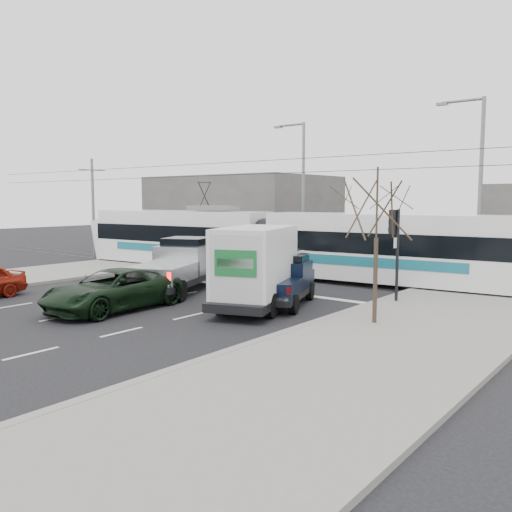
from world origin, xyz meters
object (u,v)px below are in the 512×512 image
Objects in this scene: street_lamp_far at (301,184)px; silver_pickup at (180,265)px; green_car at (112,290)px; bare_tree at (377,210)px; street_lamp_near at (477,179)px; traffic_signal at (395,235)px; box_truck at (260,268)px; tram at (269,242)px; navy_pickup at (285,280)px.

street_lamp_far reaches higher than silver_pickup.
street_lamp_far is 17.84m from green_car.
street_lamp_near is at bearing 91.42° from bare_tree.
traffic_signal is 14.47m from street_lamp_far.
silver_pickup is at bearing -133.06° from street_lamp_near.
street_lamp_far is (-10.66, 9.50, 2.37)m from traffic_signal.
street_lamp_near is at bearing 48.16° from box_truck.
silver_pickup is at bearing 100.95° from green_car.
silver_pickup is (-10.05, 1.05, -2.62)m from bare_tree.
street_lamp_far reaches higher than box_truck.
traffic_signal is at bearing 41.12° from green_car.
green_car is at bearing -119.79° from street_lamp_near.
green_car is at bearing -135.83° from traffic_signal.
tram is at bearing 66.73° from silver_pickup.
box_truck is (5.16, -7.51, -0.28)m from tram.
street_lamp_near reaches higher than silver_pickup.
silver_pickup is at bearing -94.71° from tram.
street_lamp_near reaches higher than tram.
bare_tree is 0.76× the size of box_truck.
street_lamp_far is 15.41m from box_truck.
street_lamp_far is at bearing 138.28° from traffic_signal.
green_car is (1.12, -11.27, -1.05)m from tram.
traffic_signal is 9.53m from silver_pickup.
bare_tree is at bearing -42.03° from tram.
silver_pickup is 5.28m from box_truck.
street_lamp_near is 1.37× the size of box_truck.
traffic_signal is at bearing -4.72° from silver_pickup.
navy_pickup is at bearing -142.23° from traffic_signal.
street_lamp_far reaches higher than bare_tree.
traffic_signal is at bearing 25.70° from box_truck.
navy_pickup is at bearing -59.06° from street_lamp_far.
silver_pickup is at bearing -161.72° from traffic_signal.
bare_tree reaches higher than green_car.
silver_pickup is 1.25× the size of green_car.
navy_pickup is 6.60m from green_car.
bare_tree reaches higher than silver_pickup.
tram reaches higher than box_truck.
bare_tree is at bearing -74.24° from traffic_signal.
traffic_signal is 0.74× the size of navy_pickup.
traffic_signal is (-1.13, 4.00, -1.05)m from bare_tree.
traffic_signal is 7.91m from street_lamp_near.
street_lamp_far is 1.32× the size of silver_pickup.
navy_pickup is (-4.23, -10.13, -4.16)m from street_lamp_near.
green_car is (-4.39, -4.93, -0.19)m from navy_pickup.
tram is 3.68× the size of silver_pickup.
bare_tree reaches higher than traffic_signal.
tram is at bearing 92.61° from green_car.
street_lamp_near is 14.84m from silver_pickup.
street_lamp_far is 1.65× the size of green_car.
street_lamp_far reaches higher than green_car.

